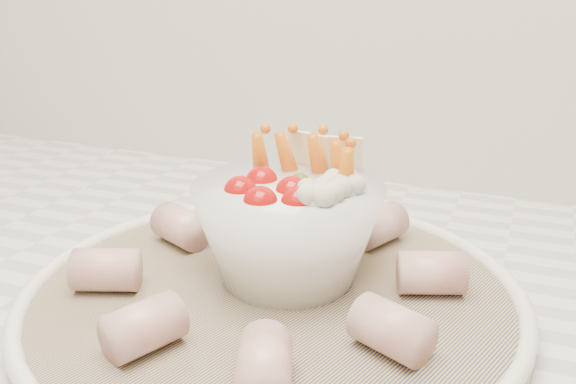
% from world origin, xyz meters
% --- Properties ---
extents(serving_platter, '(0.46, 0.46, 0.02)m').
position_xyz_m(serving_platter, '(0.02, 1.44, 0.93)').
color(serving_platter, navy).
rests_on(serving_platter, kitchen_counter).
extents(veggie_bowl, '(0.14, 0.14, 0.11)m').
position_xyz_m(veggie_bowl, '(0.02, 1.46, 0.98)').
color(veggie_bowl, white).
rests_on(veggie_bowl, serving_platter).
extents(cured_meat_rolls, '(0.27, 0.27, 0.03)m').
position_xyz_m(cured_meat_rolls, '(0.02, 1.44, 0.95)').
color(cured_meat_rolls, '#B95854').
rests_on(cured_meat_rolls, serving_platter).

